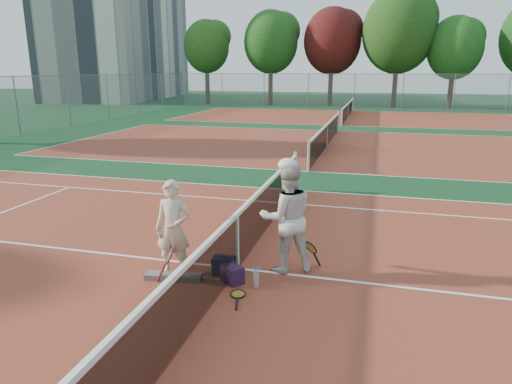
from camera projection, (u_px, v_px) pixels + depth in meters
ground at (238, 269)px, 7.84m from camera, size 130.00×130.00×0.00m
court_main at (238, 269)px, 7.84m from camera, size 23.77×10.97×0.01m
court_far_a at (327, 146)px, 20.43m from camera, size 23.77×10.97×0.01m
court_far_b at (348, 117)px, 33.03m from camera, size 23.77×10.97×0.01m
net_main at (237, 241)px, 7.70m from camera, size 0.10×10.98×1.02m
net_far_a at (327, 135)px, 20.30m from camera, size 0.10×10.98×1.02m
net_far_b at (348, 110)px, 32.90m from camera, size 0.10×10.98×1.02m
fence_back at (354, 92)px, 39.18m from camera, size 32.00×0.06×3.00m
apartment_block at (121, 33)px, 53.94m from camera, size 12.96×23.18×15.00m
player_a at (173, 229)px, 7.42m from camera, size 0.62×0.43×1.61m
player_b at (287, 217)px, 7.57m from camera, size 1.13×1.03×1.87m
racket_red at (170, 265)px, 7.33m from camera, size 0.39×0.38×0.55m
racket_black_held at (311, 256)px, 7.73m from camera, size 0.42×0.44×0.53m
racket_spare at (238, 294)px, 6.92m from camera, size 0.41×0.65×0.03m
sports_bag_navy at (224, 266)px, 7.62m from camera, size 0.38×0.28×0.29m
sports_bag_purple at (232, 274)px, 7.30m from camera, size 0.42×0.40×0.28m
net_cover_canvas at (173, 277)px, 7.43m from camera, size 0.95×0.35×0.10m
water_bottle at (256, 278)px, 7.15m from camera, size 0.09×0.09×0.30m
tree_back_0 at (206, 47)px, 44.71m from camera, size 4.45×4.45×8.11m
tree_back_1 at (271, 42)px, 43.12m from camera, size 5.11×5.11×8.81m
tree_back_maroon at (332, 41)px, 42.58m from camera, size 5.34×5.34×9.00m
tree_back_3 at (399, 32)px, 40.07m from camera, size 6.35×6.35×10.24m
tree_back_4 at (455, 48)px, 39.03m from camera, size 4.65×4.65×7.82m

